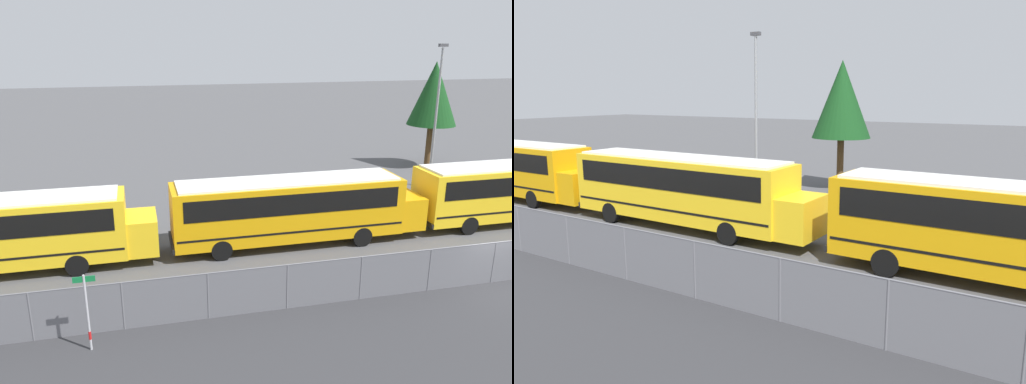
% 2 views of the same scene
% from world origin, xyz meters
% --- Properties ---
extents(school_bus_3, '(12.93, 2.53, 3.39)m').
position_xyz_m(school_bus_3, '(-6.90, 6.07, 2.00)').
color(school_bus_3, orange).
rests_on(school_bus_3, ground_plane).
extents(school_bus_4, '(12.93, 2.53, 3.39)m').
position_xyz_m(school_bus_4, '(6.37, 6.16, 2.00)').
color(school_bus_4, yellow).
rests_on(school_bus_4, ground_plane).
extents(school_bus_5, '(12.93, 2.53, 3.39)m').
position_xyz_m(school_bus_5, '(20.28, 6.05, 2.00)').
color(school_bus_5, orange).
rests_on(school_bus_5, ground_plane).
extents(light_pole, '(0.60, 0.24, 9.66)m').
position_xyz_m(light_pole, '(5.51, 13.51, 5.22)').
color(light_pole, gray).
rests_on(light_pole, ground_plane).
extents(tree_0, '(3.78, 3.78, 8.33)m').
position_xyz_m(tree_0, '(8.60, 18.78, 5.84)').
color(tree_0, '#51381E').
rests_on(tree_0, ground_plane).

